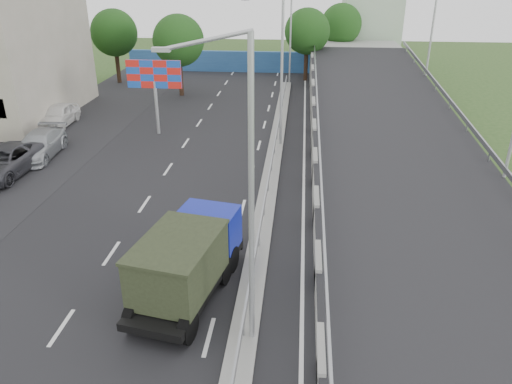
# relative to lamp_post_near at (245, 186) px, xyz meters

# --- Properties ---
(road_surface) EXTENTS (26.00, 90.00, 0.04)m
(road_surface) POSITION_rel_lamp_post_near_xyz_m (-3.11, 14.00, -5.81)
(road_surface) COLOR black
(road_surface) RESTS_ON ground
(parking_strip) EXTENTS (8.00, 90.00, 0.05)m
(parking_strip) POSITION_rel_lamp_post_near_xyz_m (-16.11, 14.00, -5.81)
(parking_strip) COLOR black
(parking_strip) RESTS_ON ground
(median) EXTENTS (1.00, 44.00, 0.20)m
(median) POSITION_rel_lamp_post_near_xyz_m (-0.11, 18.00, -5.71)
(median) COLOR gray
(median) RESTS_ON ground
(overpass_ramp) EXTENTS (10.00, 50.00, 3.50)m
(overpass_ramp) POSITION_rel_lamp_post_near_xyz_m (7.39, 18.00, -4.06)
(overpass_ramp) COLOR gray
(overpass_ramp) RESTS_ON ground
(median_guardrail) EXTENTS (0.09, 44.00, 0.71)m
(median_guardrail) POSITION_rel_lamp_post_near_xyz_m (-0.11, 18.00, -5.06)
(median_guardrail) COLOR gray
(median_guardrail) RESTS_ON median
(lamp_post_near) EXTENTS (2.74, 0.18, 10.08)m
(lamp_post_near) POSITION_rel_lamp_post_near_xyz_m (0.00, 0.00, 0.00)
(lamp_post_near) COLOR #B2B5B7
(lamp_post_near) RESTS_ON median
(lamp_post_mid) EXTENTS (2.74, 0.18, 10.08)m
(lamp_post_mid) POSITION_rel_lamp_post_near_xyz_m (0.00, 20.00, 0.00)
(lamp_post_mid) COLOR #B2B5B7
(lamp_post_mid) RESTS_ON median
(lamp_post_far) EXTENTS (2.74, 0.18, 10.08)m
(lamp_post_far) POSITION_rel_lamp_post_near_xyz_m (0.00, 40.00, 0.00)
(lamp_post_far) COLOR #B2B5B7
(lamp_post_far) RESTS_ON median
(blue_wall) EXTENTS (30.00, 0.50, 2.40)m
(blue_wall) POSITION_rel_lamp_post_near_xyz_m (-4.11, 46.00, -4.61)
(blue_wall) COLOR #275191
(blue_wall) RESTS_ON ground
(church) EXTENTS (7.00, 7.00, 13.80)m
(church) POSITION_rel_lamp_post_near_xyz_m (9.89, 54.00, -0.50)
(church) COLOR #B2CCAD
(church) RESTS_ON ground
(billboard) EXTENTS (4.00, 0.24, 5.50)m
(billboard) POSITION_rel_lamp_post_near_xyz_m (-9.11, 22.00, -1.62)
(billboard) COLOR #B2B5B7
(billboard) RESTS_ON ground
(tree_left_mid) EXTENTS (4.80, 4.80, 7.60)m
(tree_left_mid) POSITION_rel_lamp_post_near_xyz_m (-10.11, 34.00, -0.63)
(tree_left_mid) COLOR black
(tree_left_mid) RESTS_ON ground
(tree_median_far) EXTENTS (4.80, 4.80, 7.60)m
(tree_median_far) POSITION_rel_lamp_post_near_xyz_m (1.89, 42.00, -0.63)
(tree_median_far) COLOR black
(tree_median_far) RESTS_ON ground
(tree_left_far) EXTENTS (4.80, 4.80, 7.60)m
(tree_left_far) POSITION_rel_lamp_post_near_xyz_m (-18.11, 39.00, -0.63)
(tree_left_far) COLOR black
(tree_left_far) RESTS_ON ground
(tree_ramp_far) EXTENTS (4.80, 4.80, 7.60)m
(tree_ramp_far) POSITION_rel_lamp_post_near_xyz_m (5.89, 49.00, -0.63)
(tree_ramp_far) COLOR black
(tree_ramp_far) RESTS_ON ground
(dump_truck) EXTENTS (3.56, 6.85, 2.88)m
(dump_truck) POSITION_rel_lamp_post_near_xyz_m (-2.49, 2.46, -4.22)
(dump_truck) COLOR black
(dump_truck) RESTS_ON ground
(parked_car_c) EXTENTS (3.07, 6.26, 1.71)m
(parked_car_c) POSITION_rel_lamp_post_near_xyz_m (-16.25, 13.27, -4.95)
(parked_car_c) COLOR #3B3B41
(parked_car_c) RESTS_ON ground
(parked_car_d) EXTENTS (2.75, 5.80, 1.63)m
(parked_car_d) POSITION_rel_lamp_post_near_xyz_m (-15.66, 16.50, -4.99)
(parked_car_d) COLOR #9EA2A7
(parked_car_d) RESTS_ON ground
(parked_car_e) EXTENTS (2.25, 5.08, 1.70)m
(parked_car_e) POSITION_rel_lamp_post_near_xyz_m (-17.52, 23.36, -4.96)
(parked_car_e) COLOR white
(parked_car_e) RESTS_ON ground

